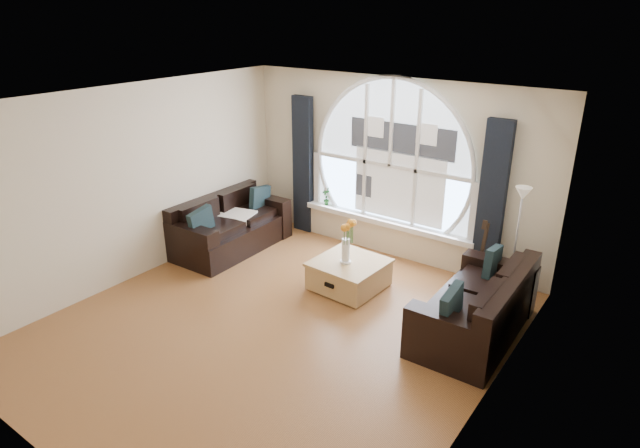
# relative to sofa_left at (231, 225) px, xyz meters

# --- Properties ---
(ground) EXTENTS (5.00, 5.50, 0.01)m
(ground) POSITION_rel_sofa_left_xyz_m (2.06, -1.33, -0.40)
(ground) COLOR brown
(ground) RESTS_ON ground
(ceiling) EXTENTS (5.00, 5.50, 0.01)m
(ceiling) POSITION_rel_sofa_left_xyz_m (2.06, -1.33, 2.30)
(ceiling) COLOR silver
(ceiling) RESTS_ON ground
(wall_back) EXTENTS (5.00, 0.01, 2.70)m
(wall_back) POSITION_rel_sofa_left_xyz_m (2.06, 1.42, 0.95)
(wall_back) COLOR beige
(wall_back) RESTS_ON ground
(wall_front) EXTENTS (5.00, 0.01, 2.70)m
(wall_front) POSITION_rel_sofa_left_xyz_m (2.06, -4.08, 0.95)
(wall_front) COLOR beige
(wall_front) RESTS_ON ground
(wall_left) EXTENTS (0.01, 5.50, 2.70)m
(wall_left) POSITION_rel_sofa_left_xyz_m (-0.44, -1.33, 0.95)
(wall_left) COLOR beige
(wall_left) RESTS_ON ground
(wall_right) EXTENTS (0.01, 5.50, 2.70)m
(wall_right) POSITION_rel_sofa_left_xyz_m (4.56, -1.33, 0.95)
(wall_right) COLOR beige
(wall_right) RESTS_ON ground
(attic_slope) EXTENTS (0.92, 5.50, 0.72)m
(attic_slope) POSITION_rel_sofa_left_xyz_m (4.26, -1.33, 1.95)
(attic_slope) COLOR silver
(attic_slope) RESTS_ON ground
(arched_window) EXTENTS (2.60, 0.06, 2.15)m
(arched_window) POSITION_rel_sofa_left_xyz_m (2.06, 1.39, 1.23)
(arched_window) COLOR silver
(arched_window) RESTS_ON wall_back
(window_sill) EXTENTS (2.90, 0.22, 0.08)m
(window_sill) POSITION_rel_sofa_left_xyz_m (2.06, 1.32, 0.11)
(window_sill) COLOR white
(window_sill) RESTS_ON wall_back
(window_frame) EXTENTS (2.76, 0.08, 2.15)m
(window_frame) POSITION_rel_sofa_left_xyz_m (2.06, 1.36, 1.23)
(window_frame) COLOR white
(window_frame) RESTS_ON wall_back
(neighbor_house) EXTENTS (1.70, 0.02, 1.50)m
(neighbor_house) POSITION_rel_sofa_left_xyz_m (2.21, 1.37, 1.10)
(neighbor_house) COLOR silver
(neighbor_house) RESTS_ON wall_back
(curtain_left) EXTENTS (0.35, 0.12, 2.30)m
(curtain_left) POSITION_rel_sofa_left_xyz_m (0.46, 1.30, 0.75)
(curtain_left) COLOR black
(curtain_left) RESTS_ON ground
(curtain_right) EXTENTS (0.35, 0.12, 2.30)m
(curtain_right) POSITION_rel_sofa_left_xyz_m (3.66, 1.30, 0.75)
(curtain_right) COLOR black
(curtain_right) RESTS_ON ground
(sofa_left) EXTENTS (0.99, 1.91, 0.84)m
(sofa_left) POSITION_rel_sofa_left_xyz_m (0.00, 0.00, 0.00)
(sofa_left) COLOR black
(sofa_left) RESTS_ON ground
(sofa_right) EXTENTS (0.96, 1.88, 0.83)m
(sofa_right) POSITION_rel_sofa_left_xyz_m (4.04, -0.08, 0.00)
(sofa_right) COLOR black
(sofa_right) RESTS_ON ground
(coffee_chest) EXTENTS (0.95, 0.95, 0.44)m
(coffee_chest) POSITION_rel_sofa_left_xyz_m (2.24, -0.00, -0.18)
(coffee_chest) COLOR #A88451
(coffee_chest) RESTS_ON ground
(throw_blanket) EXTENTS (0.66, 0.66, 0.10)m
(throw_blanket) POSITION_rel_sofa_left_xyz_m (0.02, 0.06, 0.10)
(throw_blanket) COLOR silver
(throw_blanket) RESTS_ON sofa_left
(vase_flowers) EXTENTS (0.24, 0.24, 0.70)m
(vase_flowers) POSITION_rel_sofa_left_xyz_m (2.22, -0.07, 0.39)
(vase_flowers) COLOR white
(vase_flowers) RESTS_ON coffee_chest
(floor_lamp) EXTENTS (0.24, 0.24, 1.60)m
(floor_lamp) POSITION_rel_sofa_left_xyz_m (4.15, 0.86, 0.40)
(floor_lamp) COLOR #B2B2B2
(floor_lamp) RESTS_ON ground
(guitar) EXTENTS (0.38, 0.26, 1.06)m
(guitar) POSITION_rel_sofa_left_xyz_m (3.73, 1.00, 0.13)
(guitar) COLOR olive
(guitar) RESTS_ON ground
(potted_plant) EXTENTS (0.18, 0.16, 0.29)m
(potted_plant) POSITION_rel_sofa_left_xyz_m (0.92, 1.32, 0.30)
(potted_plant) COLOR #1E6023
(potted_plant) RESTS_ON window_sill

